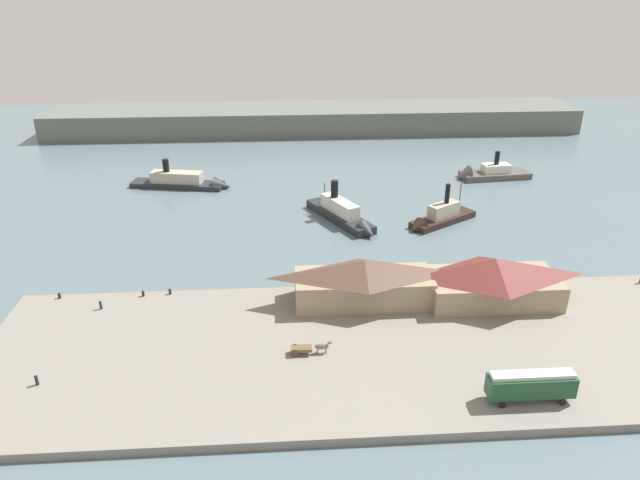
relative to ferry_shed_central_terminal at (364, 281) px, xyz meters
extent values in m
plane|color=slate|center=(-1.03, 9.54, -4.96)|extent=(320.00, 320.00, 0.00)
cube|color=gray|center=(-1.03, -12.46, -4.36)|extent=(110.00, 36.00, 1.20)
cube|color=#666159|center=(-1.03, 5.94, -4.46)|extent=(110.00, 0.80, 1.00)
cube|color=#998466|center=(0.00, 0.00, -1.38)|extent=(21.97, 8.31, 4.75)
pyramid|color=brown|center=(0.00, 0.00, 2.31)|extent=(22.41, 8.73, 2.65)
cube|color=#998466|center=(20.92, -0.86, -1.61)|extent=(20.94, 9.98, 4.29)
pyramid|color=maroon|center=(20.92, -0.86, 2.15)|extent=(21.36, 10.48, 3.25)
cube|color=#1E4C2D|center=(17.45, -25.35, -1.49)|extent=(10.86, 2.44, 2.73)
cube|color=beige|center=(17.45, -25.35, 0.12)|extent=(10.43, 1.71, 0.50)
cylinder|color=black|center=(21.26, -24.13, -3.31)|extent=(0.90, 0.18, 0.90)
cylinder|color=black|center=(21.26, -26.57, -3.31)|extent=(0.90, 0.18, 0.90)
cylinder|color=black|center=(13.65, -24.13, -3.31)|extent=(0.90, 0.18, 0.90)
cylinder|color=black|center=(13.65, -26.57, -3.31)|extent=(0.90, 0.18, 0.90)
cube|color=brown|center=(-10.58, -13.71, -2.91)|extent=(2.95, 1.38, 0.50)
cylinder|color=#4C3828|center=(-11.46, -13.01, -3.16)|extent=(1.20, 0.10, 1.20)
cylinder|color=#4C3828|center=(-11.46, -14.40, -3.16)|extent=(1.20, 0.10, 1.20)
ellipsoid|color=#7A6651|center=(-7.70, -13.71, -2.66)|extent=(2.00, 0.70, 0.90)
ellipsoid|color=#7A6651|center=(-6.60, -13.71, -2.11)|extent=(0.70, 0.32, 0.44)
cylinder|color=#7A6651|center=(-7.10, -13.51, -3.26)|extent=(0.16, 0.16, 1.00)
cylinder|color=#7A6651|center=(-7.10, -13.91, -3.26)|extent=(0.16, 0.16, 1.00)
cylinder|color=#7A6651|center=(-8.30, -13.51, -3.26)|extent=(0.16, 0.16, 1.00)
cylinder|color=#7A6651|center=(-8.30, -13.91, -3.26)|extent=(0.16, 0.16, 1.00)
cylinder|color=#232328|center=(-41.96, 0.43, -3.07)|extent=(0.40, 0.40, 1.37)
sphere|color=#CCA889|center=(-41.96, 0.43, -2.26)|extent=(0.25, 0.25, 0.25)
cylinder|color=#232328|center=(-45.05, -18.20, -3.04)|extent=(0.42, 0.42, 1.43)
sphere|color=#CCA889|center=(-45.05, -18.20, -2.19)|extent=(0.26, 0.26, 0.26)
cylinder|color=black|center=(-36.12, 4.12, -3.31)|extent=(0.44, 0.44, 0.90)
cylinder|color=black|center=(35.30, 4.46, -3.31)|extent=(0.44, 0.44, 0.90)
cylinder|color=black|center=(-49.72, 4.33, -3.31)|extent=(0.44, 0.44, 0.90)
cylinder|color=black|center=(-31.79, 4.51, -3.31)|extent=(0.44, 0.44, 0.90)
cube|color=black|center=(22.34, 34.50, -4.25)|extent=(16.41, 12.88, 1.41)
cone|color=black|center=(15.40, 30.01, -4.25)|extent=(4.77, 5.13, 4.19)
cube|color=#B2A893|center=(22.34, 34.50, -2.02)|extent=(7.87, 6.42, 3.04)
cylinder|color=black|center=(22.92, 34.87, 1.65)|extent=(1.04, 1.04, 4.30)
cylinder|color=brown|center=(26.50, 37.19, -0.13)|extent=(0.24, 0.24, 6.83)
cube|color=#23282D|center=(-39.53, 62.24, -4.33)|extent=(24.22, 9.61, 1.24)
cone|color=#23282D|center=(-27.91, 60.04, -4.33)|extent=(5.07, 5.49, 4.78)
cube|color=#B2A893|center=(-39.53, 62.24, -2.33)|extent=(13.45, 6.10, 2.77)
cylinder|color=black|center=(-42.06, 62.71, 0.66)|extent=(1.60, 1.60, 3.21)
cube|color=#23282D|center=(-0.14, 37.45, -4.07)|extent=(14.05, 21.18, 1.77)
cone|color=#23282D|center=(4.78, 27.96, -4.07)|extent=(5.57, 5.39, 4.28)
cube|color=silver|center=(-0.14, 37.45, -1.70)|extent=(7.92, 11.52, 2.96)
cylinder|color=black|center=(-1.18, 39.47, 1.65)|extent=(1.63, 1.63, 3.75)
cylinder|color=brown|center=(-3.09, 43.15, -0.69)|extent=(0.24, 0.24, 4.97)
cube|color=#514C47|center=(44.32, 64.15, -4.17)|extent=(18.81, 8.37, 1.56)
cone|color=#514C47|center=(35.25, 63.20, -4.17)|extent=(3.87, 6.17, 5.86)
cube|color=silver|center=(44.32, 64.15, -2.31)|extent=(7.55, 4.50, 2.16)
cylinder|color=black|center=(44.30, 64.15, 0.52)|extent=(1.28, 1.28, 3.51)
cube|color=#60665B|center=(-1.03, 119.54, -0.96)|extent=(180.00, 24.00, 8.00)
camera|label=1|loc=(-12.45, -81.32, 44.83)|focal=32.64mm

